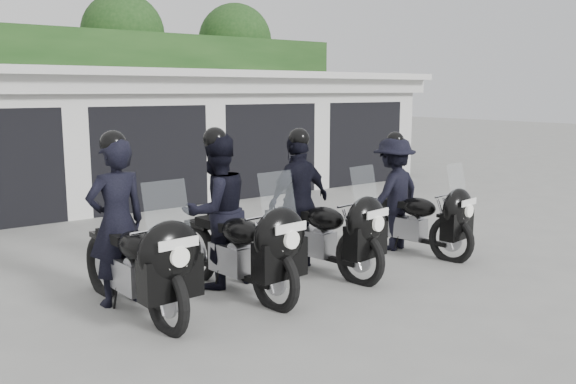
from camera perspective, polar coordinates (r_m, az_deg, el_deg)
ground at (r=8.74m, az=2.70°, el=-7.25°), size 80.00×80.00×0.00m
garage_block at (r=15.48m, az=-16.75°, el=5.05°), size 16.40×6.80×2.96m
background_vegetation at (r=20.18m, az=-20.83°, el=9.61°), size 20.00×3.90×5.80m
police_bike_a at (r=7.15m, az=-14.55°, el=-4.35°), size 0.81×2.45×2.13m
police_bike_b at (r=7.71m, az=-5.79°, el=-2.70°), size 1.02×2.44×2.13m
police_bike_c at (r=8.54m, az=1.98°, el=-1.62°), size 1.20×2.36×2.06m
police_bike_d at (r=9.73m, az=10.68°, el=-0.68°), size 1.24×2.21×1.94m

